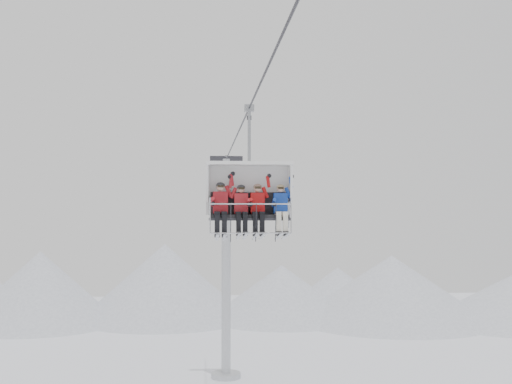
{
  "coord_description": "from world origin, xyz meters",
  "views": [
    {
      "loc": [
        -1.43,
        -17.18,
        10.11
      ],
      "look_at": [
        0.0,
        0.0,
        10.62
      ],
      "focal_mm": 45.0,
      "sensor_mm": 36.0,
      "label": 1
    }
  ],
  "objects": [
    {
      "name": "haul_cable",
      "position": [
        0.0,
        0.0,
        13.3
      ],
      "size": [
        0.06,
        50.0,
        0.06
      ],
      "primitive_type": "cylinder",
      "rotation": [
        1.57,
        0.0,
        0.0
      ],
      "color": "#303035",
      "rests_on": "lift_tower_left"
    },
    {
      "name": "skier_far_left",
      "position": [
        -0.89,
        2.37,
        10.26
      ],
      "size": [
        0.45,
        1.69,
        1.78
      ],
      "color": "#A61B22",
      "rests_on": "chairlift_carrier"
    },
    {
      "name": "ridgeline",
      "position": [
        -1.58,
        42.05,
        2.84
      ],
      "size": [
        72.0,
        21.0,
        7.0
      ],
      "color": "silver",
      "rests_on": "ground"
    },
    {
      "name": "skier_center_right",
      "position": [
        0.25,
        2.37,
        10.23
      ],
      "size": [
        0.43,
        1.69,
        1.71
      ],
      "color": "red",
      "rests_on": "chairlift_carrier"
    },
    {
      "name": "lift_tower_right",
      "position": [
        0.0,
        22.0,
        5.78
      ],
      "size": [
        2.0,
        1.8,
        13.48
      ],
      "color": "#B1B3B8",
      "rests_on": "ground"
    },
    {
      "name": "chairlift_carrier",
      "position": [
        0.0,
        2.68,
        10.73
      ],
      "size": [
        2.65,
        1.17,
        3.98
      ],
      "color": "black",
      "rests_on": "haul_cable"
    },
    {
      "name": "skier_far_right",
      "position": [
        0.96,
        2.37,
        10.23
      ],
      "size": [
        0.43,
        1.69,
        1.69
      ],
      "color": "#183DAB",
      "rests_on": "chairlift_carrier"
    },
    {
      "name": "skier_center_left",
      "position": [
        -0.26,
        2.36,
        10.22
      ],
      "size": [
        0.42,
        1.69,
        1.66
      ],
      "color": "#B11F26",
      "rests_on": "chairlift_carrier"
    }
  ]
}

